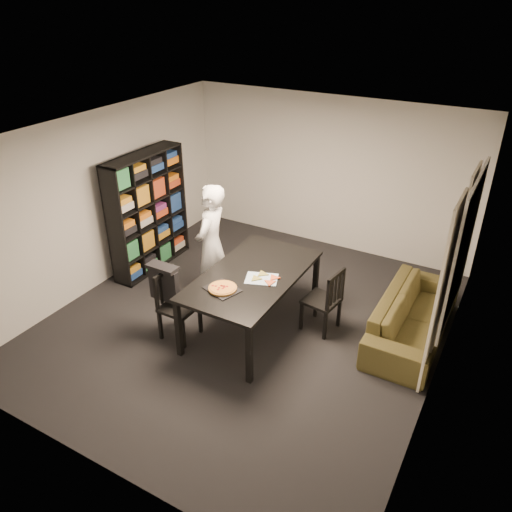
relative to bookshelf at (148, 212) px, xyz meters
The scene contains 16 objects.
room 2.26m from the bookshelf, 15.56° to the right, with size 5.01×5.51×2.61m.
window_pane 4.67m from the bookshelf, ahead, with size 0.02×1.40×1.60m, color black.
window_frame 4.67m from the bookshelf, ahead, with size 0.03×1.52×1.72m, color white.
curtain_left 4.59m from the bookshelf, ahead, with size 0.03×0.70×2.25m, color silver.
curtain_right 4.59m from the bookshelf, ahead, with size 0.03×0.70×2.25m, color silver.
bookshelf is the anchor object (origin of this frame).
dining_table 2.39m from the bookshelf, 16.56° to the right, with size 1.12×2.01×0.84m.
chair_left 2.00m from the bookshelf, 41.80° to the right, with size 0.44×0.44×0.93m.
chair_right 3.21m from the bookshelf, ahead, with size 0.48×0.48×0.92m.
draped_jacket 1.87m from the bookshelf, 44.37° to the right, with size 0.43×0.18×0.52m.
person 1.48m from the bookshelf, 13.99° to the right, with size 0.65×0.43×1.79m, color silver.
baking_tray 2.46m from the bookshelf, 28.86° to the right, with size 0.40×0.32×0.01m, color black.
pepperoni_pizza 2.47m from the bookshelf, 28.86° to the right, with size 0.35×0.35×0.03m.
kitchen_towel 2.56m from the bookshelf, 16.70° to the right, with size 0.40×0.30×0.01m, color silver.
pizza_slices 2.59m from the bookshelf, 15.87° to the right, with size 0.37×0.31×0.01m, color #B67A39, non-canonical shape.
sofa 4.26m from the bookshelf, ahead, with size 2.06×0.80×0.60m, color #3C3C18.
Camera 1 is at (2.87, -4.86, 4.12)m, focal length 35.00 mm.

